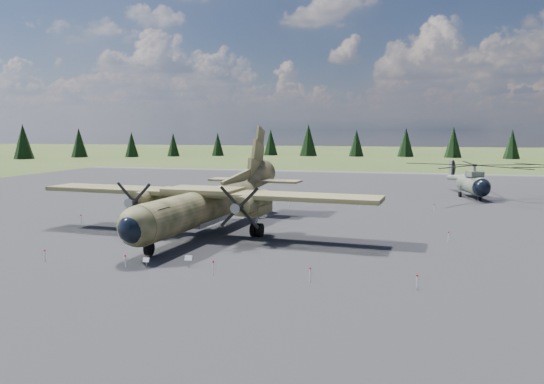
# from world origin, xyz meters

# --- Properties ---
(ground) EXTENTS (500.00, 500.00, 0.00)m
(ground) POSITION_xyz_m (0.00, 0.00, 0.00)
(ground) COLOR #475425
(ground) RESTS_ON ground
(apron) EXTENTS (120.00, 120.00, 0.04)m
(apron) POSITION_xyz_m (0.00, 10.00, 0.00)
(apron) COLOR #535357
(apron) RESTS_ON ground
(transport_plane) EXTENTS (29.96, 27.16, 9.86)m
(transport_plane) POSITION_xyz_m (-3.28, -0.76, 2.83)
(transport_plane) COLOR #3D4223
(transport_plane) RESTS_ON ground
(helicopter_near) EXTENTS (20.66, 22.05, 4.44)m
(helicopter_near) POSITION_xyz_m (21.26, 29.47, 3.15)
(helicopter_near) COLOR slate
(helicopter_near) RESTS_ON ground
(info_placard_left) EXTENTS (0.43, 0.20, 0.67)m
(info_placard_left) POSITION_xyz_m (-2.75, -13.09, 0.45)
(info_placard_left) COLOR gray
(info_placard_left) RESTS_ON ground
(info_placard_right) EXTENTS (0.48, 0.22, 0.75)m
(info_placard_right) POSITION_xyz_m (-0.23, -12.16, 0.50)
(info_placard_right) COLOR gray
(info_placard_right) RESTS_ON ground
(barrier_fence) EXTENTS (33.12, 29.62, 0.85)m
(barrier_fence) POSITION_xyz_m (-0.46, -0.08, 0.51)
(barrier_fence) COLOR white
(barrier_fence) RESTS_ON ground
(treeline) EXTENTS (289.63, 288.02, 10.95)m
(treeline) POSITION_xyz_m (-2.69, -3.12, 4.74)
(treeline) COLOR black
(treeline) RESTS_ON ground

